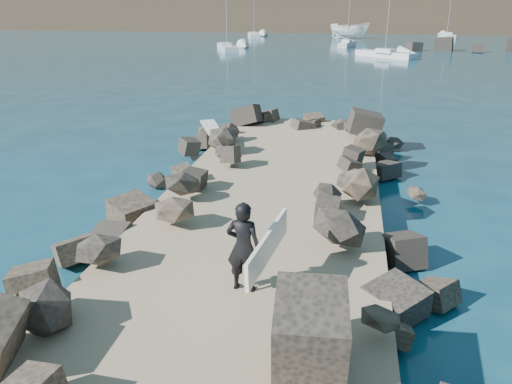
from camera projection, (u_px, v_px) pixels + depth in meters
ground at (263, 232)px, 13.11m from camera, size 800.00×800.00×0.00m
jetty at (248, 258)px, 11.16m from camera, size 6.00×26.00×0.60m
riprap_left at (135, 230)px, 12.06m from camera, size 2.60×22.00×1.00m
riprap_right at (380, 251)px, 11.05m from camera, size 2.60×22.00×1.00m
surfboard_resting at (215, 135)px, 18.48m from camera, size 1.57×2.10×0.07m
boat_imported at (349, 30)px, 82.57m from camera, size 7.06×4.32×2.56m
surfer_with_board at (247, 247)px, 9.08m from camera, size 0.99×2.16×1.75m
sailboat_d at (447, 36)px, 84.19m from camera, size 1.88×6.83×8.18m
sailboat_e at (254, 36)px, 85.06m from camera, size 3.65×7.90×9.25m
sailboat_a at (227, 47)px, 62.67m from camera, size 4.39×7.71×9.15m
sailboat_b at (347, 44)px, 67.68m from camera, size 2.42×5.71×6.88m
sailboat_c at (385, 54)px, 54.43m from camera, size 6.45×5.74×8.55m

